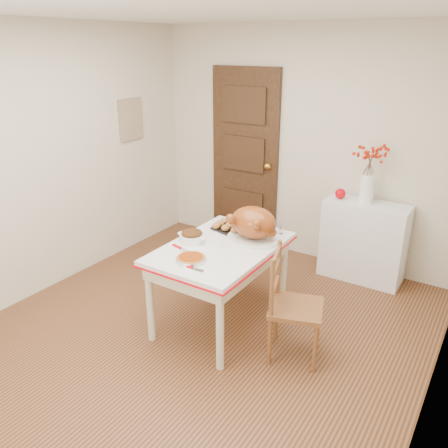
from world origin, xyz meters
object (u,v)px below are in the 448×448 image
Objects in this scene: pumpkin_pie at (191,258)px; kitchen_table at (221,285)px; turkey_platter at (253,224)px; chair_oak at (296,305)px; sideboard at (363,241)px.

kitchen_table is at bearing 82.96° from pumpkin_pie.
turkey_platter is (0.16, 0.25, 0.51)m from kitchen_table.
pumpkin_pie is (-0.78, -0.28, 0.31)m from chair_oak.
chair_oak is at bearing -30.72° from turkey_platter.
kitchen_table is 0.53m from pumpkin_pie.
kitchen_table is 5.30× the size of pumpkin_pie.
chair_oak reaches higher than pumpkin_pie.
turkey_platter reaches higher than kitchen_table.
chair_oak is (-0.04, -1.55, 0.04)m from sideboard.
chair_oak is at bearing 19.65° from pumpkin_pie.
chair_oak is 3.87× the size of pumpkin_pie.
turkey_platter is (-0.61, -1.22, 0.47)m from sideboard.
pumpkin_pie reaches higher than kitchen_table.
kitchen_table is 1.37× the size of chair_oak.
chair_oak is 0.78m from turkey_platter.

